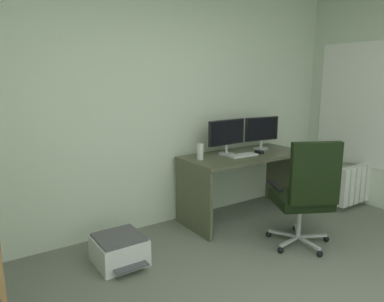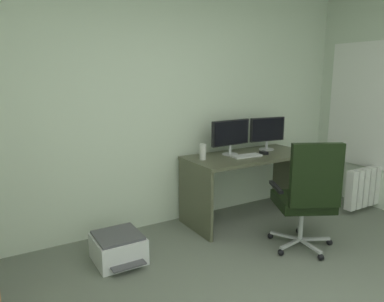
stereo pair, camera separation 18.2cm
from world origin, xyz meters
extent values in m
cube|color=silver|center=(0.00, 2.55, 1.37)|extent=(5.42, 0.10, 2.73)
cube|color=white|center=(2.70, 1.55, 1.28)|extent=(0.02, 1.53, 1.55)
cube|color=#4F513B|center=(1.09, 2.11, 0.74)|extent=(1.47, 0.68, 0.04)
cube|color=#4F513B|center=(0.37, 2.11, 0.36)|extent=(0.04, 0.65, 0.72)
cube|color=#4F513B|center=(1.81, 2.11, 0.36)|extent=(0.04, 0.65, 0.72)
cylinder|color=#B2B5B7|center=(0.91, 2.22, 0.77)|extent=(0.18, 0.18, 0.01)
cylinder|color=#B2B5B7|center=(0.91, 2.22, 0.83)|extent=(0.03, 0.03, 0.11)
cube|color=black|center=(0.91, 2.22, 1.01)|extent=(0.52, 0.07, 0.28)
cube|color=black|center=(0.91, 2.20, 1.01)|extent=(0.48, 0.04, 0.26)
cylinder|color=#B2B5B7|center=(1.46, 2.22, 0.77)|extent=(0.18, 0.18, 0.01)
cylinder|color=#B2B5B7|center=(1.46, 2.22, 0.83)|extent=(0.03, 0.03, 0.11)
cube|color=black|center=(1.46, 2.22, 1.01)|extent=(0.46, 0.10, 0.28)
cube|color=black|center=(1.45, 2.20, 1.01)|extent=(0.43, 0.06, 0.26)
cube|color=silver|center=(1.00, 2.04, 0.77)|extent=(0.35, 0.15, 0.02)
cube|color=black|center=(1.25, 2.04, 0.78)|extent=(0.07, 0.10, 0.03)
cylinder|color=silver|center=(0.51, 2.17, 0.84)|extent=(0.07, 0.07, 0.17)
cube|color=#B7BABC|center=(1.20, 1.21, 0.07)|extent=(0.28, 0.17, 0.02)
sphere|color=black|center=(1.33, 1.14, 0.03)|extent=(0.06, 0.06, 0.06)
cube|color=#B7BABC|center=(1.18, 1.38, 0.07)|extent=(0.24, 0.23, 0.02)
sphere|color=black|center=(1.28, 1.48, 0.03)|extent=(0.06, 0.06, 0.06)
cube|color=#B7BABC|center=(1.00, 1.41, 0.07)|extent=(0.16, 0.28, 0.02)
sphere|color=black|center=(0.93, 1.54, 0.03)|extent=(0.06, 0.06, 0.06)
cube|color=#B7BABC|center=(0.92, 1.25, 0.07)|extent=(0.30, 0.08, 0.02)
sphere|color=black|center=(0.77, 1.23, 0.03)|extent=(0.06, 0.06, 0.06)
cube|color=#B7BABC|center=(1.04, 1.13, 0.07)|extent=(0.08, 0.30, 0.02)
sphere|color=black|center=(1.02, 0.98, 0.03)|extent=(0.06, 0.06, 0.06)
cylinder|color=#B7BABC|center=(1.07, 1.27, 0.24)|extent=(0.04, 0.04, 0.34)
cube|color=black|center=(1.07, 1.27, 0.46)|extent=(0.66, 0.66, 0.10)
cube|color=black|center=(0.94, 1.03, 0.79)|extent=(0.43, 0.27, 0.57)
cube|color=black|center=(0.83, 1.40, 0.61)|extent=(0.19, 0.32, 0.03)
cube|color=black|center=(1.30, 1.15, 0.61)|extent=(0.19, 0.32, 0.03)
cube|color=silver|center=(-0.55, 1.92, 0.12)|extent=(0.42, 0.42, 0.23)
cube|color=#4C4C51|center=(-0.55, 1.92, 0.24)|extent=(0.39, 0.39, 0.02)
cube|color=#4C4C51|center=(-0.55, 1.66, 0.07)|extent=(0.29, 0.10, 0.01)
cube|color=white|center=(2.21, 1.55, 0.30)|extent=(0.09, 0.10, 0.48)
cube|color=white|center=(2.32, 1.55, 0.30)|extent=(0.09, 0.10, 0.48)
cube|color=white|center=(2.44, 1.55, 0.30)|extent=(0.09, 0.10, 0.48)
cube|color=white|center=(2.55, 1.55, 0.30)|extent=(0.09, 0.10, 0.48)
cube|color=white|center=(2.67, 1.55, 0.30)|extent=(0.09, 0.10, 0.48)
cube|color=white|center=(2.78, 1.55, 0.30)|extent=(0.09, 0.10, 0.48)
camera|label=1|loc=(-1.67, -0.89, 1.64)|focal=33.62mm
camera|label=2|loc=(-1.51, -0.98, 1.64)|focal=33.62mm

